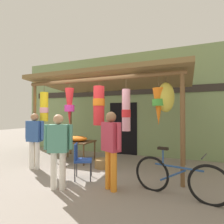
% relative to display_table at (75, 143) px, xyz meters
% --- Properties ---
extents(ground_plane, '(30.00, 30.00, 0.00)m').
position_rel_display_table_xyz_m(ground_plane, '(1.05, -0.99, -0.60)').
color(ground_plane, gray).
extents(shop_facade, '(9.28, 0.29, 3.90)m').
position_rel_display_table_xyz_m(shop_facade, '(1.05, 1.76, 1.34)').
color(shop_facade, '#7A9360').
rests_on(shop_facade, ground_plane).
extents(market_stall_canopy, '(4.63, 2.33, 2.70)m').
position_rel_display_table_xyz_m(market_stall_canopy, '(1.35, -0.23, 1.72)').
color(market_stall_canopy, brown).
rests_on(market_stall_canopy, ground_plane).
extents(display_table, '(1.18, 0.81, 0.67)m').
position_rel_display_table_xyz_m(display_table, '(0.00, 0.00, 0.00)').
color(display_table, brown).
rests_on(display_table, ground_plane).
extents(flower_heap_on_table, '(0.76, 0.53, 0.17)m').
position_rel_display_table_xyz_m(flower_heap_on_table, '(0.11, -0.07, 0.15)').
color(flower_heap_on_table, orange).
rests_on(flower_heap_on_table, display_table).
extents(folding_chair, '(0.53, 0.53, 0.84)m').
position_rel_display_table_xyz_m(folding_chair, '(1.06, -1.37, -0.10)').
color(folding_chair, '#2347A8').
rests_on(folding_chair, ground_plane).
extents(wicker_basket_by_table, '(0.50, 0.50, 0.24)m').
position_rel_display_table_xyz_m(wicker_basket_by_table, '(1.17, -0.32, -0.48)').
color(wicker_basket_by_table, olive).
rests_on(wicker_basket_by_table, ground_plane).
extents(parked_bicycle, '(1.72, 0.54, 0.92)m').
position_rel_display_table_xyz_m(parked_bicycle, '(3.26, -1.50, -0.26)').
color(parked_bicycle, black).
rests_on(parked_bicycle, ground_plane).
extents(vendor_in_orange, '(0.59, 0.27, 1.57)m').
position_rel_display_table_xyz_m(vendor_in_orange, '(-0.57, -1.17, 0.32)').
color(vendor_in_orange, silver).
rests_on(vendor_in_orange, ground_plane).
extents(customer_foreground, '(0.55, 0.36, 1.54)m').
position_rel_display_table_xyz_m(customer_foreground, '(0.97, -2.06, 0.30)').
color(customer_foreground, silver).
rests_on(customer_foreground, ground_plane).
extents(shopper_by_bananas, '(0.53, 0.39, 1.59)m').
position_rel_display_table_xyz_m(shopper_by_bananas, '(1.99, -1.68, 0.33)').
color(shopper_by_bananas, orange).
rests_on(shopper_by_bananas, ground_plane).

